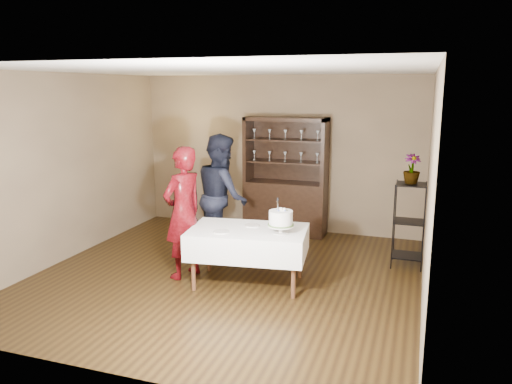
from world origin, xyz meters
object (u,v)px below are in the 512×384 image
Objects in this scene: plant_etagere at (409,221)px; woman at (183,213)px; cake_table at (248,242)px; china_hutch at (286,195)px; cake at (281,219)px; potted_plant at (412,169)px; man at (222,196)px.

woman is (-2.81, -1.36, 0.23)m from plant_etagere.
cake_table is 0.95m from woman.
china_hutch reaches higher than cake.
potted_plant is (1.46, 1.42, 0.48)m from cake.
plant_etagere is 2.67× the size of cake.
woman is at bearing -153.78° from potted_plant.
cake is at bearing -7.26° from cake_table.
woman reaches higher than plant_etagere.
plant_etagere is at bearing 35.25° from cake_table.
cake is 1.10× the size of potted_plant.
china_hutch is 1.67× the size of plant_etagere.
potted_plant reaches higher than cake_table.
cake is (-1.47, -1.41, 0.26)m from plant_etagere.
china_hutch is 1.14× the size of woman.
china_hutch reaches higher than woman.
cake is (0.44, -0.06, 0.35)m from cake_table.
woman is 0.96m from man.
cake_table is 1.25m from man.
man reaches higher than cake_table.
cake reaches higher than cake_table.
china_hutch is at bearing -54.99° from man.
potted_plant is (2.65, 0.43, 0.47)m from man.
woman is 0.96× the size of man.
china_hutch is 2.53m from woman.
man is (-0.74, 0.93, 0.36)m from cake_table.
cake_table is 3.86× the size of potted_plant.
plant_etagere is at bearing -64.68° from potted_plant.
woman is at bearing 178.15° from cake.
china_hutch is 1.27× the size of cake_table.
woman reaches higher than potted_plant.
cake is at bearing -163.44° from man.
plant_etagere is at bearing -114.68° from man.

